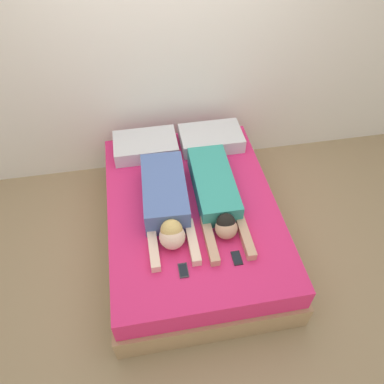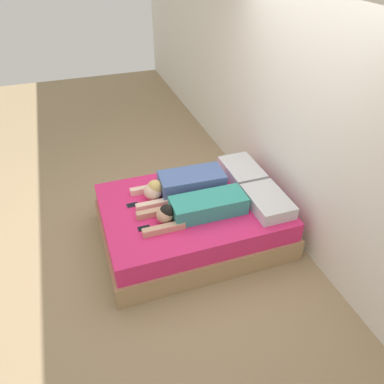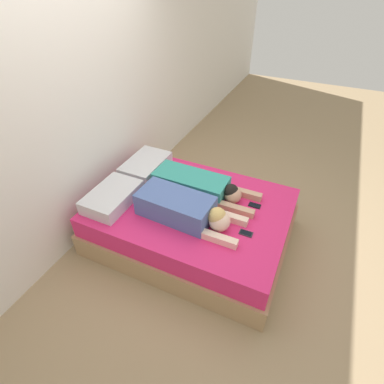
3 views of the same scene
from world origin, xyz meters
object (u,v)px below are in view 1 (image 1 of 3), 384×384
(bed, at_px, (192,222))
(person_left, at_px, (166,201))
(pillow_head_right, at_px, (211,138))
(person_right, at_px, (216,193))
(cell_phone_right, at_px, (237,258))
(cell_phone_left, at_px, (183,270))
(pillow_head_left, at_px, (146,146))

(bed, height_order, person_left, person_left)
(pillow_head_right, xyz_separation_m, person_right, (-0.11, -0.73, 0.02))
(pillow_head_right, xyz_separation_m, cell_phone_right, (-0.08, -1.32, -0.06))
(bed, height_order, cell_phone_left, cell_phone_left)
(pillow_head_right, distance_m, cell_phone_right, 1.33)
(bed, xyz_separation_m, person_right, (0.20, 0.01, 0.34))
(pillow_head_right, bearing_deg, cell_phone_right, -93.57)
(person_left, relative_size, person_right, 0.92)
(bed, height_order, person_right, person_right)
(cell_phone_right, bearing_deg, person_left, 128.95)
(bed, relative_size, person_left, 1.91)
(person_right, bearing_deg, cell_phone_left, -121.06)
(bed, xyz_separation_m, pillow_head_left, (-0.32, 0.74, 0.32))
(pillow_head_right, distance_m, cell_phone_left, 1.45)
(person_right, bearing_deg, bed, -178.07)
(person_right, bearing_deg, pillow_head_left, 125.48)
(bed, distance_m, cell_phone_left, 0.69)
(pillow_head_left, distance_m, person_right, 0.90)
(person_right, relative_size, cell_phone_left, 9.35)
(person_right, bearing_deg, person_left, -175.47)
(person_left, xyz_separation_m, cell_phone_left, (0.04, -0.59, -0.11))
(pillow_head_left, relative_size, pillow_head_right, 1.00)
(cell_phone_right, bearing_deg, bed, 111.87)
(cell_phone_left, xyz_separation_m, cell_phone_right, (0.41, 0.03, 0.00))
(cell_phone_left, bearing_deg, cell_phone_right, 4.69)
(cell_phone_left, bearing_deg, pillow_head_left, 96.05)
(person_left, relative_size, cell_phone_left, 8.62)
(bed, relative_size, pillow_head_right, 3.34)
(bed, xyz_separation_m, cell_phone_right, (0.24, -0.59, 0.25))
(pillow_head_right, distance_m, person_left, 0.93)
(pillow_head_right, height_order, person_right, person_right)
(pillow_head_right, relative_size, person_right, 0.53)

